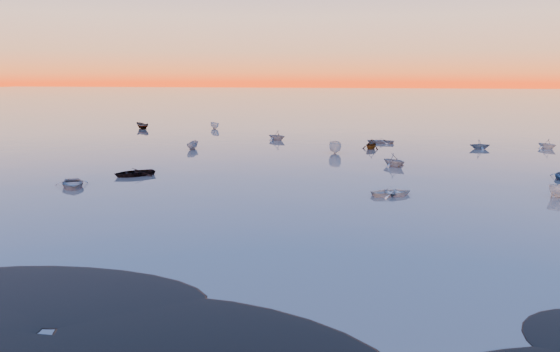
% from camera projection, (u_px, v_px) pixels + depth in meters
% --- Properties ---
extents(ground, '(600.00, 600.00, 0.00)m').
position_uv_depth(ground, '(350.00, 123.00, 120.99)').
color(ground, '#655A54').
rests_on(ground, ground).
extents(mud_lobes, '(140.00, 6.00, 0.07)m').
position_uv_depth(mud_lobes, '(221.00, 328.00, 23.34)').
color(mud_lobes, black).
rests_on(mud_lobes, ground).
extents(moored_fleet, '(124.00, 58.00, 1.20)m').
position_uv_depth(moored_fleet, '(331.00, 152.00, 75.55)').
color(moored_fleet, beige).
rests_on(moored_fleet, ground).
extents(boat_near_left, '(4.55, 3.81, 1.07)m').
position_uv_depth(boat_near_left, '(73.00, 187.00, 52.45)').
color(boat_near_left, slate).
rests_on(boat_near_left, ground).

